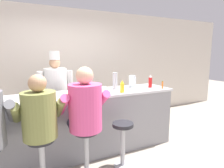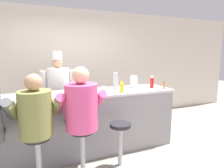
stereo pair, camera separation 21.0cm
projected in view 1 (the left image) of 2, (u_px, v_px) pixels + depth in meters
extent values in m
plane|color=#9E9384|center=(94.00, 162.00, 2.92)|extent=(20.00, 20.00, 0.00)
cube|color=beige|center=(65.00, 67.00, 4.41)|extent=(10.00, 0.06, 2.70)
cube|color=gray|center=(87.00, 124.00, 3.16)|extent=(3.03, 0.68, 0.99)
cube|color=silver|center=(86.00, 94.00, 3.08)|extent=(3.09, 0.71, 0.04)
cylinder|color=red|center=(150.00, 82.00, 3.55)|extent=(0.07, 0.07, 0.19)
cone|color=white|center=(150.00, 76.00, 3.53)|extent=(0.05, 0.05, 0.05)
cylinder|color=yellow|center=(122.00, 88.00, 3.09)|extent=(0.07, 0.07, 0.15)
cone|color=yellow|center=(122.00, 82.00, 3.08)|extent=(0.06, 0.06, 0.06)
cylinder|color=orange|center=(162.00, 85.00, 3.43)|extent=(0.03, 0.03, 0.14)
cylinder|color=#287F2D|center=(163.00, 81.00, 3.42)|extent=(0.02, 0.02, 0.01)
cylinder|color=silver|center=(132.00, 81.00, 3.59)|extent=(0.13, 0.13, 0.23)
cube|color=silver|center=(136.00, 80.00, 3.62)|extent=(0.02, 0.02, 0.14)
cylinder|color=white|center=(66.00, 95.00, 2.86)|extent=(0.24, 0.24, 0.02)
ellipsoid|color=#E0BC60|center=(66.00, 94.00, 2.85)|extent=(0.11, 0.08, 0.03)
cylinder|color=white|center=(81.00, 93.00, 2.95)|extent=(0.16, 0.16, 0.05)
cylinder|color=white|center=(104.00, 89.00, 3.13)|extent=(0.08, 0.08, 0.09)
torus|color=white|center=(107.00, 89.00, 3.15)|extent=(0.07, 0.01, 0.07)
cylinder|color=#B7BABF|center=(115.00, 81.00, 3.38)|extent=(0.09, 0.09, 0.29)
cylinder|color=silver|center=(115.00, 73.00, 3.35)|extent=(0.09, 0.09, 0.01)
cylinder|color=slate|center=(11.00, 111.00, 2.16)|extent=(0.11, 0.46, 0.37)
cylinder|color=#B2B5BA|center=(43.00, 164.00, 2.29)|extent=(0.07, 0.07, 0.63)
cylinder|color=#232328|center=(41.00, 140.00, 2.24)|extent=(0.31, 0.31, 0.05)
cylinder|color=#33384C|center=(31.00, 132.00, 2.37)|extent=(0.15, 0.40, 0.15)
cylinder|color=#33384C|center=(47.00, 129.00, 2.45)|extent=(0.15, 0.40, 0.15)
cylinder|color=olive|center=(39.00, 115.00, 2.19)|extent=(0.40, 0.40, 0.56)
cylinder|color=olive|center=(16.00, 113.00, 2.18)|extent=(0.10, 0.43, 0.34)
cylinder|color=olive|center=(59.00, 108.00, 2.39)|extent=(0.10, 0.43, 0.34)
sphere|color=tan|center=(37.00, 83.00, 2.13)|extent=(0.20, 0.20, 0.20)
cylinder|color=#B2B5BA|center=(86.00, 153.00, 2.53)|extent=(0.07, 0.07, 0.63)
cylinder|color=#232328|center=(86.00, 131.00, 2.48)|extent=(0.31, 0.31, 0.05)
cylinder|color=#33384C|center=(74.00, 124.00, 2.62)|extent=(0.16, 0.43, 0.16)
cylinder|color=#33384C|center=(88.00, 122.00, 2.71)|extent=(0.16, 0.43, 0.16)
cylinder|color=#E54C8C|center=(85.00, 107.00, 2.42)|extent=(0.43, 0.43, 0.61)
cylinder|color=#E54C8C|center=(62.00, 105.00, 2.41)|extent=(0.11, 0.46, 0.37)
cylinder|color=#E54C8C|center=(101.00, 101.00, 2.64)|extent=(0.11, 0.46, 0.37)
sphere|color=#DBB28E|center=(85.00, 76.00, 2.36)|extent=(0.22, 0.22, 0.22)
cylinder|color=#B2B5BA|center=(123.00, 165.00, 2.82)|extent=(0.26, 0.26, 0.02)
cylinder|color=#B2B5BA|center=(123.00, 145.00, 2.77)|extent=(0.07, 0.07, 0.63)
cylinder|color=#232328|center=(123.00, 125.00, 2.72)|extent=(0.31, 0.31, 0.05)
cube|color=#232328|center=(57.00, 118.00, 3.75)|extent=(0.33, 0.18, 0.79)
cube|color=white|center=(57.00, 111.00, 3.68)|extent=(0.30, 0.02, 0.48)
cylinder|color=white|center=(56.00, 84.00, 3.64)|extent=(0.43, 0.43, 0.60)
sphere|color=tan|center=(55.00, 63.00, 3.57)|extent=(0.21, 0.21, 0.21)
cylinder|color=white|center=(54.00, 55.00, 3.55)|extent=(0.18, 0.18, 0.16)
cylinder|color=white|center=(41.00, 85.00, 3.52)|extent=(0.12, 0.12, 0.51)
cylinder|color=white|center=(70.00, 83.00, 3.75)|extent=(0.12, 0.12, 0.51)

